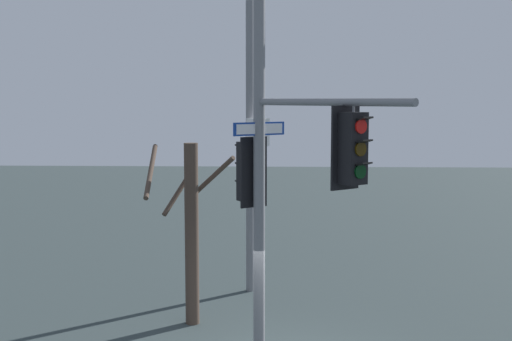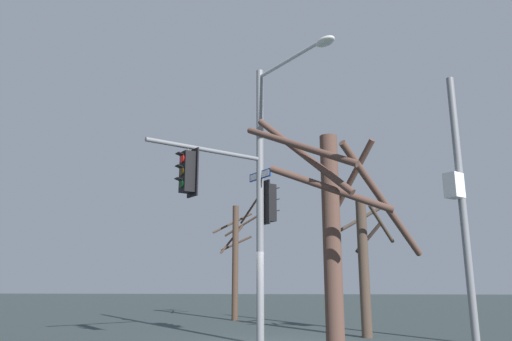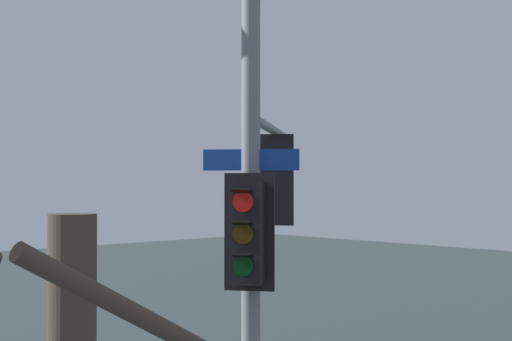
{
  "view_description": "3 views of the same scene",
  "coord_description": "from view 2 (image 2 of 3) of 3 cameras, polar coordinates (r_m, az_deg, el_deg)",
  "views": [
    {
      "loc": [
        -0.07,
        -12.43,
        5.25
      ],
      "look_at": [
        -0.56,
        0.22,
        3.91
      ],
      "focal_mm": 46.9,
      "sensor_mm": 36.0,
      "label": 1
    },
    {
      "loc": [
        12.89,
        0.29,
        1.78
      ],
      "look_at": [
        -0.11,
        -0.47,
        4.79
      ],
      "focal_mm": 32.62,
      "sensor_mm": 36.0,
      "label": 2
    },
    {
      "loc": [
        -6.62,
        5.29,
        4.47
      ],
      "look_at": [
        -0.09,
        -0.82,
        4.62
      ],
      "focal_mm": 52.09,
      "sensor_mm": 36.0,
      "label": 3
    }
  ],
  "objects": [
    {
      "name": "bare_tree_corner",
      "position": [
        6.49,
        9.45,
        -9.43
      ],
      "size": [
        1.9,
        2.42,
        4.02
      ],
      "color": "brown",
      "rests_on": "ground"
    },
    {
      "name": "main_signal_pole_assembly",
      "position": [
        13.22,
        -0.77,
        -1.02
      ],
      "size": [
        3.09,
        4.98,
        8.06
      ],
      "rotation": [
        0.0,
        0.0,
        5.39
      ],
      "color": "slate",
      "rests_on": "ground"
    },
    {
      "name": "bare_tree_across_street",
      "position": [
        15.32,
        13.12,
        -10.75
      ],
      "size": [
        2.08,
        2.06,
        4.26
      ],
      "color": "#46372D",
      "rests_on": "ground"
    },
    {
      "name": "bare_tree_behind_pole",
      "position": [
        20.85,
        -2.48,
        -10.32
      ],
      "size": [
        1.36,
        2.27,
        5.37
      ],
      "color": "#463328",
      "rests_on": "ground"
    },
    {
      "name": "secondary_pole_assembly",
      "position": [
        14.88,
        23.73,
        -3.09
      ],
      "size": [
        0.64,
        0.7,
        7.86
      ],
      "rotation": [
        0.0,
        0.0,
        5.4
      ],
      "color": "slate",
      "rests_on": "ground"
    }
  ]
}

